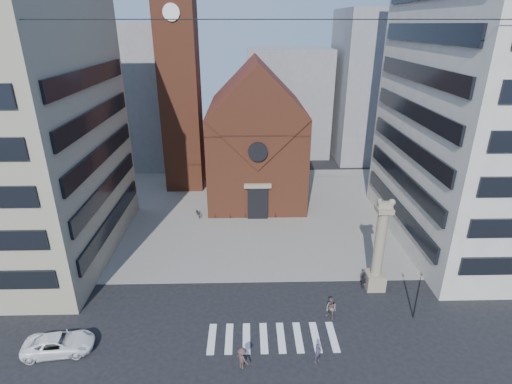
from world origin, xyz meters
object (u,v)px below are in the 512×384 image
traffic_light (417,294)px  pedestrian_1 (331,309)px  lion_column (378,254)px  pedestrian_2 (363,280)px  pedestrian_0 (318,353)px  white_car (59,344)px  scooter_0 (198,213)px

traffic_light → pedestrian_1: (-6.69, 0.02, -1.32)m
traffic_light → lion_column: bearing=116.5°
pedestrian_2 → pedestrian_0: bearing=142.1°
white_car → pedestrian_0: pedestrian_0 is taller
pedestrian_0 → pedestrian_2: size_ratio=0.97×
scooter_0 → pedestrian_2: bearing=-63.8°
white_car → pedestrian_0: 18.38m
pedestrian_1 → scooter_0: 22.43m
white_car → traffic_light: bearing=-90.9°
lion_column → pedestrian_1: bearing=-139.7°
white_car → scooter_0: white_car is taller
scooter_0 → lion_column: bearing=-62.1°
traffic_light → white_car: (-26.80, -2.94, -1.62)m
pedestrian_0 → pedestrian_2: (5.48, 8.38, 0.02)m
lion_column → scooter_0: size_ratio=5.05×
white_car → pedestrian_2: pedestrian_2 is taller
pedestrian_0 → scooter_0: (-10.76, 22.99, -0.26)m
pedestrian_1 → scooter_0: size_ratio=1.12×
lion_column → pedestrian_2: 2.86m
pedestrian_1 → pedestrian_2: bearing=100.3°
lion_column → white_car: lion_column is taller
white_car → pedestrian_1: 20.33m
traffic_light → white_car: bearing=-173.7°
pedestrian_2 → traffic_light: bearing=-147.9°
white_car → scooter_0: size_ratio=2.80×
lion_column → pedestrian_2: lion_column is taller
white_car → pedestrian_1: pedestrian_1 is taller
pedestrian_1 → white_car: bearing=-118.5°
white_car → pedestrian_0: size_ratio=3.15×
white_car → pedestrian_1: bearing=-88.8°
lion_column → traffic_light: bearing=-63.5°
pedestrian_0 → pedestrian_2: 10.01m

